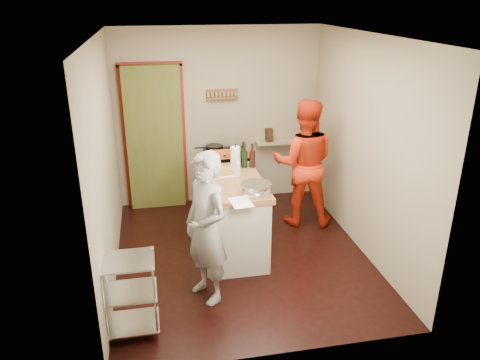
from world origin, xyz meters
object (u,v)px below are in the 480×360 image
object	(u,v)px
stove	(226,179)
person_red	(304,163)
person_stripe	(206,229)
island	(232,215)
wire_shelving	(130,293)

from	to	relation	value
stove	person_red	world-z (taller)	person_red
stove	person_stripe	xyz separation A→B (m)	(-0.56, -2.19, 0.35)
island	person_stripe	xyz separation A→B (m)	(-0.42, -0.87, 0.30)
person_stripe	person_red	distance (m)	2.14
wire_shelving	island	distance (m)	1.76
island	stove	bearing A→B (deg)	83.78
person_stripe	person_red	size ratio (longest dim) A/B	0.92
stove	person_red	bearing A→B (deg)	-35.76
island	person_red	bearing A→B (deg)	30.21
person_red	wire_shelving	bearing A→B (deg)	55.89
wire_shelving	island	world-z (taller)	island
wire_shelving	person_stripe	world-z (taller)	person_stripe
island	person_stripe	bearing A→B (deg)	-115.64
wire_shelving	island	size ratio (longest dim) A/B	0.56
stove	wire_shelving	xyz separation A→B (m)	(-1.33, -2.62, -0.01)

